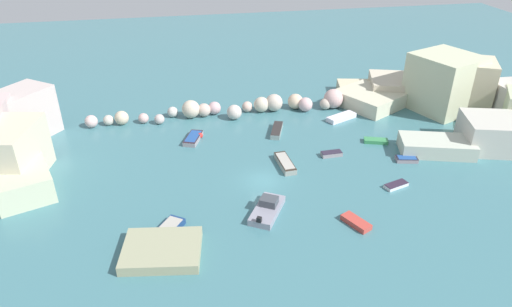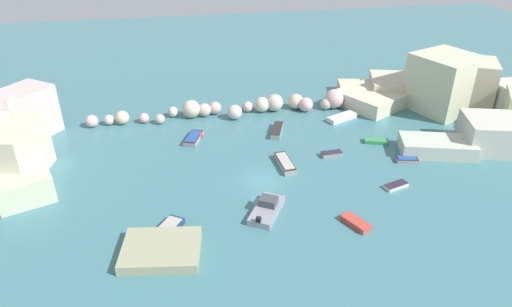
% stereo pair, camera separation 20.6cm
% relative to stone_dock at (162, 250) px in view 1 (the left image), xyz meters
% --- Properties ---
extents(cove_water, '(160.00, 160.00, 0.00)m').
position_rel_stone_dock_xyz_m(cove_water, '(10.82, 9.66, -0.46)').
color(cove_water, '#3F757E').
rests_on(cove_water, ground).
extents(cliff_headland_right, '(25.19, 26.10, 7.80)m').
position_rel_stone_dock_xyz_m(cliff_headland_right, '(39.56, 22.30, 2.24)').
color(cliff_headland_right, beige).
rests_on(cliff_headland_right, ground).
extents(rock_breakwater, '(35.46, 4.05, 2.75)m').
position_rel_stone_dock_xyz_m(rock_breakwater, '(12.02, 27.15, 0.61)').
color(rock_breakwater, beige).
rests_on(rock_breakwater, ground).
extents(stone_dock, '(7.19, 6.00, 0.91)m').
position_rel_stone_dock_xyz_m(stone_dock, '(0.00, 0.00, 0.00)').
color(stone_dock, '#9A9C79').
rests_on(stone_dock, ground).
extents(channel_buoy, '(0.69, 0.69, 0.69)m').
position_rel_stone_dock_xyz_m(channel_buoy, '(5.04, 20.98, -0.11)').
color(channel_buoy, red).
rests_on(channel_buoy, cove_water).
extents(moored_boat_0, '(2.62, 1.72, 0.50)m').
position_rel_stone_dock_xyz_m(moored_boat_0, '(27.80, 10.69, -0.19)').
color(moored_boat_0, gray).
rests_on(moored_boat_0, cove_water).
extents(moored_boat_1, '(4.41, 5.38, 1.41)m').
position_rel_stone_dock_xyz_m(moored_boat_1, '(10.01, 4.06, 0.01)').
color(moored_boat_1, gray).
rests_on(moored_boat_1, cove_water).
extents(moored_boat_2, '(4.53, 3.08, 0.64)m').
position_rel_stone_dock_xyz_m(moored_boat_2, '(24.38, 22.82, -0.14)').
color(moored_boat_2, white).
rests_on(moored_boat_2, cove_water).
extents(moored_boat_3, '(2.47, 1.10, 0.53)m').
position_rel_stone_dock_xyz_m(moored_boat_3, '(19.74, 13.50, -0.19)').
color(moored_boat_3, gray).
rests_on(moored_boat_3, cove_water).
extents(moored_boat_4, '(2.34, 3.11, 0.53)m').
position_rel_stone_dock_xyz_m(moored_boat_4, '(17.68, 0.72, -0.19)').
color(moored_boat_4, '#C04137').
rests_on(moored_boat_4, cove_water).
extents(moored_boat_5, '(3.54, 4.13, 0.65)m').
position_rel_stone_dock_xyz_m(moored_boat_5, '(0.46, 2.74, -0.14)').
color(moored_boat_5, navy).
rests_on(moored_boat_5, cove_water).
extents(moored_boat_6, '(1.63, 4.52, 0.68)m').
position_rel_stone_dock_xyz_m(moored_boat_6, '(13.84, 12.32, -0.10)').
color(moored_boat_6, gray).
rests_on(moored_boat_6, cove_water).
extents(moored_boat_7, '(2.77, 1.74, 0.42)m').
position_rel_stone_dock_xyz_m(moored_boat_7, '(24.20, 5.91, -0.25)').
color(moored_boat_7, silver).
rests_on(moored_boat_7, cove_water).
extents(moored_boat_8, '(2.53, 4.37, 0.69)m').
position_rel_stone_dock_xyz_m(moored_boat_8, '(14.83, 20.58, -0.11)').
color(moored_boat_8, gray).
rests_on(moored_boat_8, cove_water).
extents(moored_boat_9, '(2.81, 4.04, 0.61)m').
position_rel_stone_dock_xyz_m(moored_boat_9, '(4.13, 20.48, -0.14)').
color(moored_boat_9, gray).
rests_on(moored_boat_9, cove_water).
extents(moored_boat_10, '(3.10, 2.01, 0.44)m').
position_rel_stone_dock_xyz_m(moored_boat_10, '(26.23, 15.66, -0.23)').
color(moored_boat_10, '#398E52').
rests_on(moored_boat_10, cove_water).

